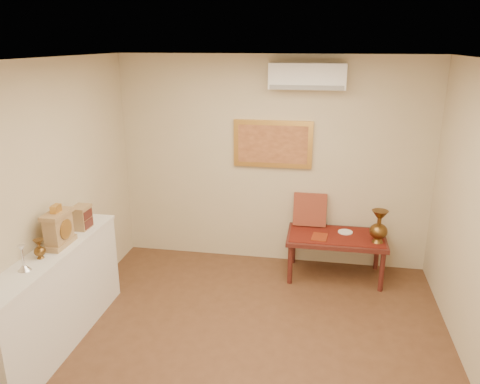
% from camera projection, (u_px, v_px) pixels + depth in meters
% --- Properties ---
extents(floor, '(4.50, 4.50, 0.00)m').
position_uv_depth(floor, '(243.00, 363.00, 4.33)').
color(floor, brown).
rests_on(floor, ground).
extents(ceiling, '(4.50, 4.50, 0.00)m').
position_uv_depth(ceiling, '(244.00, 61.00, 3.50)').
color(ceiling, white).
rests_on(ceiling, ground).
extents(wall_back, '(4.00, 0.02, 2.70)m').
position_uv_depth(wall_back, '(273.00, 163.00, 6.02)').
color(wall_back, beige).
rests_on(wall_back, ground).
extents(wall_left, '(0.02, 4.50, 2.70)m').
position_uv_depth(wall_left, '(26.00, 214.00, 4.24)').
color(wall_left, beige).
rests_on(wall_left, ground).
extents(candlestick, '(0.11, 0.11, 0.23)m').
position_uv_depth(candlestick, '(23.00, 258.00, 3.95)').
color(candlestick, silver).
rests_on(candlestick, display_ledge).
extents(brass_urn_small, '(0.10, 0.10, 0.23)m').
position_uv_depth(brass_urn_small, '(39.00, 246.00, 4.18)').
color(brass_urn_small, brown).
rests_on(brass_urn_small, display_ledge).
extents(table_cloth, '(1.14, 0.59, 0.01)m').
position_uv_depth(table_cloth, '(336.00, 235.00, 5.78)').
color(table_cloth, maroon).
rests_on(table_cloth, low_table).
extents(brass_urn_tall, '(0.22, 0.22, 0.48)m').
position_uv_depth(brass_urn_tall, '(379.00, 223.00, 5.50)').
color(brass_urn_tall, brown).
rests_on(brass_urn_tall, table_cloth).
extents(plate, '(0.18, 0.18, 0.01)m').
position_uv_depth(plate, '(345.00, 232.00, 5.85)').
color(plate, white).
rests_on(plate, table_cloth).
extents(menu, '(0.21, 0.27, 0.01)m').
position_uv_depth(menu, '(320.00, 237.00, 5.71)').
color(menu, maroon).
rests_on(menu, table_cloth).
extents(cushion, '(0.42, 0.19, 0.43)m').
position_uv_depth(cushion, '(310.00, 210.00, 6.03)').
color(cushion, maroon).
rests_on(cushion, table_cloth).
extents(display_ledge, '(0.37, 2.02, 0.98)m').
position_uv_depth(display_ledge, '(56.00, 299.00, 4.48)').
color(display_ledge, white).
rests_on(display_ledge, floor).
extents(mantel_clock, '(0.17, 0.36, 0.41)m').
position_uv_depth(mantel_clock, '(59.00, 229.00, 4.42)').
color(mantel_clock, tan).
rests_on(mantel_clock, display_ledge).
extents(wooden_chest, '(0.16, 0.21, 0.24)m').
position_uv_depth(wooden_chest, '(82.00, 217.00, 4.84)').
color(wooden_chest, tan).
rests_on(wooden_chest, display_ledge).
extents(low_table, '(1.20, 0.70, 0.55)m').
position_uv_depth(low_table, '(336.00, 240.00, 5.80)').
color(low_table, '#511D18').
rests_on(low_table, floor).
extents(painting, '(1.00, 0.06, 0.60)m').
position_uv_depth(painting, '(273.00, 144.00, 5.92)').
color(painting, gold).
rests_on(painting, wall_back).
extents(ac_unit, '(0.90, 0.25, 0.30)m').
position_uv_depth(ac_unit, '(307.00, 76.00, 5.49)').
color(ac_unit, white).
rests_on(ac_unit, wall_back).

